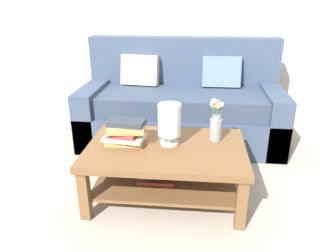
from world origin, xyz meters
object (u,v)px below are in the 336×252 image
(couch, at_px, (181,107))
(flower_pitcher, at_px, (216,123))
(coffee_table, at_px, (165,160))
(book_stack_main, at_px, (125,132))
(glass_hurricane_vase, at_px, (169,121))

(couch, bearing_deg, flower_pitcher, -71.84)
(coffee_table, xyz_separation_m, book_stack_main, (-0.30, 0.02, 0.21))
(coffee_table, bearing_deg, book_stack_main, 176.32)
(couch, bearing_deg, glass_hurricane_vase, -91.66)
(coffee_table, distance_m, glass_hurricane_vase, 0.31)
(flower_pitcher, bearing_deg, glass_hurricane_vase, -162.61)
(glass_hurricane_vase, bearing_deg, couch, 88.34)
(couch, height_order, coffee_table, couch)
(book_stack_main, bearing_deg, flower_pitcher, 11.17)
(coffee_table, height_order, glass_hurricane_vase, glass_hurricane_vase)
(couch, bearing_deg, book_stack_main, -108.25)
(book_stack_main, bearing_deg, glass_hurricane_vase, 4.36)
(glass_hurricane_vase, distance_m, flower_pitcher, 0.36)
(couch, distance_m, book_stack_main, 1.16)
(book_stack_main, distance_m, flower_pitcher, 0.69)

